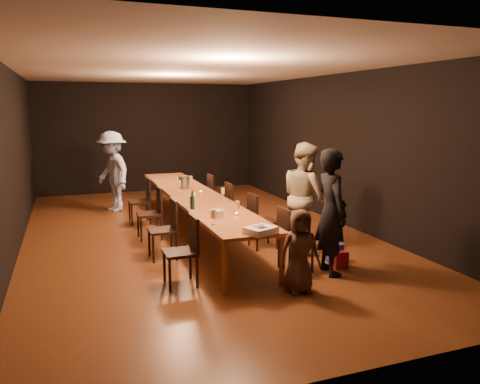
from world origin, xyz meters
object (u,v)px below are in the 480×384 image
object	(u,v)px
chair_left_3	(139,201)
woman_tan	(305,197)
chair_right_0	(296,239)
plate_stack	(217,214)
table	(195,197)
chair_right_1	(263,220)
chair_left_0	(180,251)
ice_bucket	(184,182)
chair_right_2	(238,206)
chair_right_3	(219,196)
child	(300,251)
birthday_cake	(261,230)
man_blue	(113,172)
champagne_bottle	(192,199)
chair_left_1	(162,229)
woman_birthday	(332,212)
chair_left_2	(149,213)

from	to	relation	value
chair_left_3	woman_tan	size ratio (longest dim) A/B	0.52
woman_tan	chair_right_0	bearing A→B (deg)	145.18
plate_stack	chair_left_3	bearing A→B (deg)	102.60
table	chair_right_1	size ratio (longest dim) A/B	6.45
chair_left_0	ice_bucket	size ratio (longest dim) A/B	3.88
chair_right_2	chair_left_3	world-z (taller)	same
chair_right_3	child	size ratio (longest dim) A/B	0.86
woman_tan	birthday_cake	bearing A→B (deg)	134.99
woman_tan	plate_stack	size ratio (longest dim) A/B	9.01
man_blue	child	size ratio (longest dim) A/B	1.68
chair_right_0	champagne_bottle	bearing A→B (deg)	-135.61
chair_right_2	champagne_bottle	bearing A→B (deg)	-45.83
chair_left_3	chair_right_0	bearing A→B (deg)	-154.72
chair_left_0	chair_left_1	world-z (taller)	same
chair_right_2	plate_stack	bearing A→B (deg)	-28.61
chair_left_1	ice_bucket	bearing A→B (deg)	-22.76
birthday_cake	chair_left_1	bearing A→B (deg)	97.15
chair_left_3	birthday_cake	xyz separation A→B (m)	(0.94, -4.10, 0.33)
chair_right_1	chair_left_1	world-z (taller)	same
chair_right_1	champagne_bottle	size ratio (longest dim) A/B	3.07
chair_left_3	woman_birthday	distance (m)	4.44
chair_right_2	man_blue	world-z (taller)	man_blue
chair_right_0	chair_left_2	size ratio (longest dim) A/B	1.00
chair_right_3	birthday_cake	xyz separation A→B (m)	(-0.76, -4.10, 0.33)
chair_left_3	child	bearing A→B (deg)	-162.50
chair_right_3	chair_left_2	bearing A→B (deg)	-54.78
chair_left_3	chair_left_2	bearing A→B (deg)	-180.00
chair_right_0	child	distance (m)	0.82
chair_right_1	man_blue	bearing A→B (deg)	-151.27
chair_right_0	chair_right_3	bearing A→B (deg)	180.00
woman_birthday	child	size ratio (longest dim) A/B	1.65
chair_right_2	woman_birthday	distance (m)	2.75
chair_right_2	chair_right_3	distance (m)	1.20
chair_left_2	birthday_cake	size ratio (longest dim) A/B	2.07
woman_birthday	champagne_bottle	size ratio (longest dim) A/B	5.88
man_blue	child	xyz separation A→B (m)	(1.75, -5.74, -0.37)
chair_left_0	woman_tan	bearing A→B (deg)	-69.87
chair_right_0	chair_right_1	distance (m)	1.20
table	chair_right_3	world-z (taller)	chair_right_3
chair_left_1	chair_right_3	bearing A→B (deg)	-35.31
champagne_bottle	ice_bucket	bearing A→B (deg)	80.23
chair_right_2	child	world-z (taller)	child
woman_birthday	plate_stack	distance (m)	1.64
ice_bucket	woman_tan	bearing A→B (deg)	-58.17
chair_right_1	chair_left_1	distance (m)	1.70
woman_birthday	chair_right_0	bearing A→B (deg)	60.51
chair_right_0	chair_right_2	world-z (taller)	same
chair_left_2	birthday_cake	world-z (taller)	chair_left_2
table	chair_right_1	xyz separation A→B (m)	(0.85, -1.20, -0.24)
champagne_bottle	table	bearing A→B (deg)	73.16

